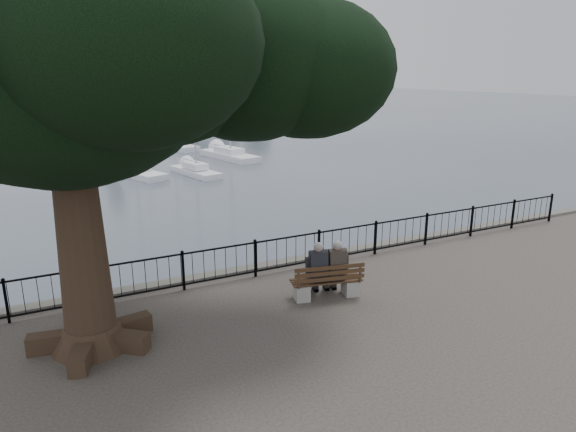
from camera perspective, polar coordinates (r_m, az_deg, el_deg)
harbor at (r=15.22m, az=-0.85°, el=-7.17°), size 260.00×260.00×1.20m
railing at (r=14.41m, az=-0.00°, el=-3.99°), size 22.06×0.06×1.00m
bench at (r=12.85m, az=4.33°, el=-7.68°), size 1.84×0.90×0.93m
person_left at (r=12.73m, az=3.17°, el=-6.15°), size 0.52×0.79×1.48m
person_right at (r=12.88m, az=5.24°, el=-5.94°), size 0.52×0.79×1.48m
tree at (r=10.48m, az=-19.38°, el=17.44°), size 10.96×7.66×8.95m
lion_monument at (r=60.23m, az=-19.33°, el=11.00°), size 6.34×6.34×9.26m
sailboat_b at (r=34.12m, az=-16.58°, el=4.77°), size 3.24×5.33×10.22m
sailboat_c at (r=33.72m, az=-10.26°, el=5.04°), size 2.24×4.83×9.56m
sailboat_d at (r=39.76m, az=-6.54°, el=6.79°), size 2.95×6.36×10.90m
sailboat_f at (r=47.37m, az=-15.51°, el=7.80°), size 2.34×5.39×11.45m
sailboat_g at (r=45.90m, az=-12.61°, el=7.75°), size 3.19×6.11×11.92m
sailboat_h at (r=48.50m, az=-25.05°, el=7.05°), size 2.73×4.98×10.23m
far_shore at (r=94.56m, az=-7.42°, el=14.15°), size 30.00×8.60×9.18m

